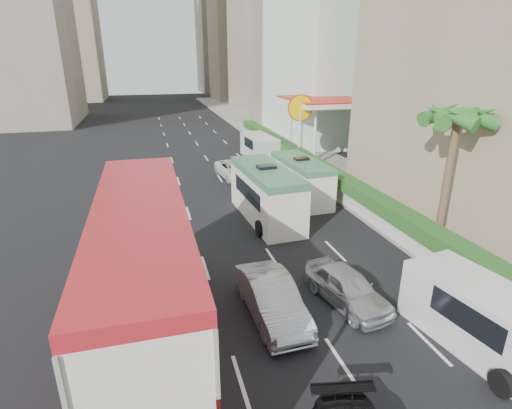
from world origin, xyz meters
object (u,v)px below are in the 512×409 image
object	(u,v)px
car_silver_lane_a	(271,316)
minibus_near	(266,194)
minibus_far	(301,180)
car_silver_lane_b	(346,303)
panel_van_far	(259,147)
van_asset	(235,178)
panel_van_near	(487,321)
double_decker_bus	(147,283)
palm_tree	(447,183)
shell_station	(322,129)

from	to	relation	value
car_silver_lane_a	minibus_near	world-z (taller)	minibus_near
car_silver_lane_a	minibus_far	distance (m)	13.29
car_silver_lane_b	panel_van_far	world-z (taller)	panel_van_far
van_asset	panel_van_near	world-z (taller)	panel_van_near
minibus_near	panel_van_near	xyz separation A→B (m)	(3.56, -12.62, -0.45)
car_silver_lane_b	van_asset	bearing A→B (deg)	80.10
double_decker_bus	panel_van_far	world-z (taller)	double_decker_bus
minibus_far	van_asset	bearing A→B (deg)	114.15
car_silver_lane_a	palm_tree	world-z (taller)	palm_tree
double_decker_bus	panel_van_near	bearing A→B (deg)	-14.43
palm_tree	minibus_far	bearing A→B (deg)	113.91
car_silver_lane_a	car_silver_lane_b	size ratio (longest dim) A/B	1.12
palm_tree	shell_station	world-z (taller)	palm_tree
double_decker_bus	van_asset	distance (m)	20.17
double_decker_bus	shell_station	bearing A→B (deg)	55.18
double_decker_bus	panel_van_far	distance (m)	26.77
car_silver_lane_a	minibus_far	world-z (taller)	minibus_far
double_decker_bus	minibus_near	xyz separation A→B (m)	(6.73, 9.97, -1.01)
minibus_near	panel_van_near	size ratio (longest dim) A/B	1.28
double_decker_bus	car_silver_lane_b	distance (m)	7.71
palm_tree	van_asset	bearing A→B (deg)	115.28
van_asset	panel_van_far	size ratio (longest dim) A/B	0.89
car_silver_lane_a	minibus_near	xyz separation A→B (m)	(2.52, 9.18, 1.52)
double_decker_bus	car_silver_lane_a	size ratio (longest dim) A/B	2.42
palm_tree	panel_van_near	bearing A→B (deg)	-117.86
double_decker_bus	panel_van_near	distance (m)	10.72
van_asset	minibus_far	size ratio (longest dim) A/B	0.78
shell_station	car_silver_lane_b	bearing A→B (deg)	-111.58
minibus_near	panel_van_near	distance (m)	13.12
minibus_near	panel_van_far	xyz separation A→B (m)	(3.72, 14.63, -0.46)
double_decker_bus	panel_van_near	xyz separation A→B (m)	(10.29, -2.65, -1.46)
car_silver_lane_a	panel_van_near	distance (m)	7.06
minibus_far	palm_tree	xyz separation A→B (m)	(3.86, -8.71, 2.04)
car_silver_lane_a	palm_tree	size ratio (longest dim) A/B	0.71
car_silver_lane_a	panel_van_far	xyz separation A→B (m)	(6.24, 23.82, 1.07)
minibus_near	panel_van_near	world-z (taller)	minibus_near
minibus_near	shell_station	size ratio (longest dim) A/B	0.86
car_silver_lane_a	van_asset	size ratio (longest dim) A/B	0.96
panel_van_near	panel_van_far	size ratio (longest dim) A/B	1.01
car_silver_lane_a	palm_tree	distance (m)	10.66
car_silver_lane_a	palm_tree	xyz separation A→B (m)	(9.59, 3.21, 3.38)
double_decker_bus	minibus_near	world-z (taller)	double_decker_bus
shell_station	minibus_near	bearing A→B (deg)	-125.43
palm_tree	car_silver_lane_a	bearing A→B (deg)	-161.49
car_silver_lane_a	minibus_far	bearing A→B (deg)	61.88
palm_tree	shell_station	distance (m)	19.14
minibus_far	palm_tree	distance (m)	9.74
minibus_near	panel_van_near	bearing A→B (deg)	-77.64
double_decker_bus	car_silver_lane_b	world-z (taller)	double_decker_bus
car_silver_lane_a	minibus_near	size ratio (longest dim) A/B	0.66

